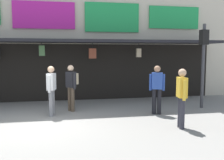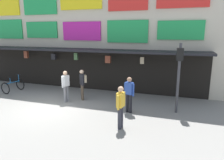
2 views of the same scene
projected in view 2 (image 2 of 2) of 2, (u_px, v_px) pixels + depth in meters
ground_plane at (48, 108)px, 10.28m from camera, size 80.00×80.00×0.00m
shopfront at (86, 27)px, 13.62m from camera, size 18.00×2.60×8.00m
traffic_light_far at (179, 67)px, 9.28m from camera, size 0.31×0.34×3.20m
bicycle_parked at (13, 86)px, 13.03m from camera, size 0.85×1.24×1.05m
pedestrian_in_black at (66, 85)px, 11.05m from camera, size 0.31×0.51×1.68m
pedestrian_in_red at (121, 105)px, 7.96m from camera, size 0.27×0.52×1.68m
pedestrian_in_yellow at (82, 82)px, 11.39m from camera, size 0.47×0.48×1.68m
pedestrian_in_green at (129, 93)px, 9.56m from camera, size 0.51×0.32×1.68m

